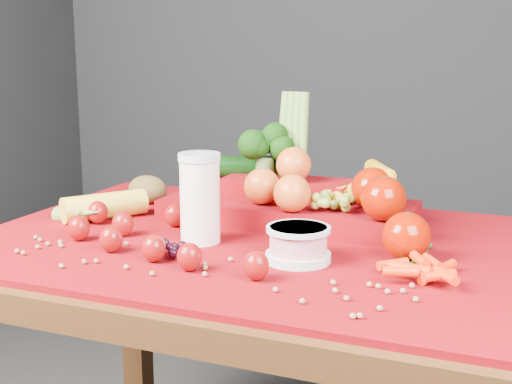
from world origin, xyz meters
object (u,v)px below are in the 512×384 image
at_px(milk_glass, 200,195).
at_px(yogurt_bowl, 298,243).
at_px(table, 252,291).
at_px(produce_mound, 302,194).

height_order(milk_glass, yogurt_bowl, milk_glass).
xyz_separation_m(table, produce_mound, (0.05, 0.15, 0.17)).
bearing_deg(yogurt_bowl, milk_glass, 168.71).
bearing_deg(produce_mound, yogurt_bowl, -72.42).
height_order(table, yogurt_bowl, yogurt_bowl).
distance_m(milk_glass, yogurt_bowl, 0.22).
bearing_deg(milk_glass, yogurt_bowl, -11.29).
height_order(table, milk_glass, milk_glass).
bearing_deg(table, milk_glass, -144.13).
bearing_deg(table, produce_mound, 71.79).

